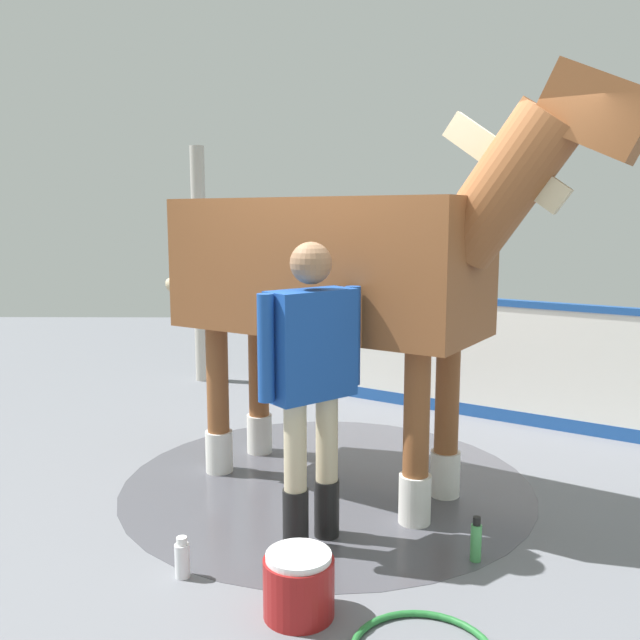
% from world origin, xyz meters
% --- Properties ---
extents(ground_plane, '(16.00, 16.00, 0.02)m').
position_xyz_m(ground_plane, '(0.00, 0.00, -0.01)').
color(ground_plane, slate).
extents(wet_patch, '(2.89, 2.89, 0.00)m').
position_xyz_m(wet_patch, '(-0.15, -0.15, 0.00)').
color(wet_patch, '#4C4C54').
rests_on(wet_patch, ground).
extents(barrier_wall, '(2.50, 3.98, 1.14)m').
position_xyz_m(barrier_wall, '(-1.96, 0.97, 0.53)').
color(barrier_wall, white).
rests_on(barrier_wall, ground).
extents(roof_post_far, '(0.16, 0.16, 2.65)m').
position_xyz_m(roof_post_far, '(-3.19, -1.60, 1.32)').
color(roof_post_far, '#B7B2A8').
rests_on(roof_post_far, ground).
extents(horse, '(2.10, 3.08, 2.71)m').
position_xyz_m(horse, '(-0.09, -0.04, 1.53)').
color(horse, brown).
rests_on(horse, ground).
extents(handler, '(0.49, 0.56, 1.75)m').
position_xyz_m(handler, '(0.72, -0.24, 1.02)').
color(handler, black).
rests_on(handler, ground).
extents(wash_bucket, '(0.34, 0.34, 0.31)m').
position_xyz_m(wash_bucket, '(1.46, -0.28, 0.15)').
color(wash_bucket, maroon).
rests_on(wash_bucket, ground).
extents(bottle_shampoo, '(0.08, 0.08, 0.22)m').
position_xyz_m(bottle_shampoo, '(1.13, -0.91, 0.10)').
color(bottle_shampoo, white).
rests_on(bottle_shampoo, ground).
extents(bottle_spray, '(0.06, 0.06, 0.26)m').
position_xyz_m(bottle_spray, '(0.94, 0.67, 0.12)').
color(bottle_spray, '#4CA559').
rests_on(bottle_spray, ground).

